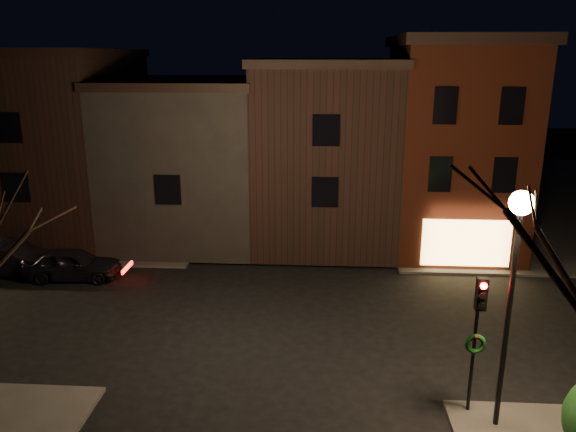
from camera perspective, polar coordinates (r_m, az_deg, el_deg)
The scene contains 10 objects.
ground at distance 21.73m, azimuth -0.47°, elevation -10.52°, with size 120.00×120.00×0.00m, color black.
sidewalk_far_left at distance 45.86m, azimuth -24.27°, elevation 2.48°, with size 30.00×30.00×0.12m, color #2D2B28.
corner_building at distance 29.90m, azimuth 16.50°, elevation 7.10°, with size 6.50×8.50×10.50m.
row_building_a at distance 30.27m, azimuth 3.83°, elevation 6.74°, with size 7.30×10.30×9.40m.
row_building_b at distance 31.20m, azimuth -9.70°, elevation 5.90°, with size 7.80×10.30×8.40m.
row_building_c at distance 33.50m, azimuth -22.01°, elevation 6.95°, with size 7.30×10.30×9.90m.
street_lamp_near at distance 14.91m, azimuth 22.19°, elevation -2.93°, with size 0.60×0.60×6.48m.
traffic_signal at distance 16.05m, azimuth 18.68°, elevation -10.38°, with size 0.58×0.38×4.05m.
parked_car_a at distance 26.98m, azimuth -21.04°, elevation -4.56°, with size 1.68×4.17×1.42m, color black.
parked_car_b at distance 28.73m, azimuth -26.56°, elevation -3.86°, with size 1.63×4.66×1.54m, color black.
Camera 1 is at (1.44, -19.37, 9.73)m, focal length 35.00 mm.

